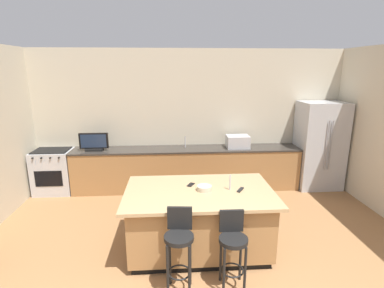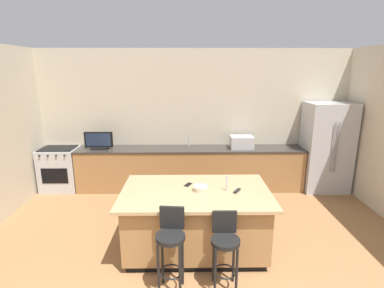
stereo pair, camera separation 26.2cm
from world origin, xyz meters
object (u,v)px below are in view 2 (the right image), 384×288
(fruit_bowl, at_px, (201,188))
(refrigerator, at_px, (326,147))
(bar_stool_right, at_px, (225,245))
(tv_remote, at_px, (237,191))
(tv_monitor, at_px, (99,141))
(bar_stool_left, at_px, (171,243))
(range_oven, at_px, (60,169))
(kitchen_island, at_px, (196,220))
(microwave, at_px, (242,142))
(cell_phone, at_px, (188,185))

(fruit_bowl, bearing_deg, refrigerator, 38.71)
(bar_stool_right, xyz_separation_m, tv_remote, (0.25, 0.74, 0.37))
(tv_monitor, xyz_separation_m, tv_remote, (2.55, -2.26, -0.16))
(bar_stool_left, xyz_separation_m, tv_remote, (0.88, 0.77, 0.31))
(fruit_bowl, bearing_deg, tv_monitor, 132.74)
(refrigerator, relative_size, range_oven, 2.03)
(bar_stool_right, bearing_deg, tv_monitor, 128.03)
(tv_monitor, height_order, tv_remote, tv_monitor)
(kitchen_island, xyz_separation_m, range_oven, (-2.87, 2.27, -0.00))
(range_oven, distance_m, bar_stool_right, 4.42)
(refrigerator, relative_size, bar_stool_left, 1.85)
(tv_monitor, distance_m, tv_remote, 3.41)
(range_oven, bearing_deg, tv_monitor, -3.26)
(kitchen_island, bearing_deg, refrigerator, 38.04)
(range_oven, relative_size, microwave, 1.94)
(kitchen_island, distance_m, bar_stool_right, 0.85)
(bar_stool_right, height_order, tv_remote, bar_stool_right)
(kitchen_island, distance_m, cell_phone, 0.51)
(tv_remote, bearing_deg, bar_stool_right, -75.77)
(tv_monitor, height_order, bar_stool_left, tv_monitor)
(range_oven, height_order, microwave, microwave)
(kitchen_island, relative_size, fruit_bowl, 9.92)
(range_oven, xyz_separation_m, microwave, (3.91, 0.00, 0.58))
(bar_stool_right, distance_m, tv_remote, 0.86)
(refrigerator, relative_size, bar_stool_right, 2.00)
(refrigerator, height_order, bar_stool_right, refrigerator)
(kitchen_island, bearing_deg, fruit_bowl, 1.82)
(bar_stool_right, xyz_separation_m, fruit_bowl, (-0.25, 0.78, 0.39))
(tv_remote, bearing_deg, refrigerator, 77.53)
(microwave, relative_size, tv_remote, 2.82)
(refrigerator, xyz_separation_m, microwave, (-1.80, 0.06, 0.10))
(microwave, bearing_deg, tv_remote, -101.41)
(bar_stool_left, distance_m, cell_phone, 1.08)
(range_oven, height_order, cell_phone, range_oven)
(tv_monitor, bearing_deg, refrigerator, -0.06)
(range_oven, height_order, bar_stool_left, bar_stool_left)
(refrigerator, xyz_separation_m, bar_stool_right, (-2.51, -2.99, -0.38))
(kitchen_island, distance_m, bar_stool_left, 0.88)
(microwave, xyz_separation_m, fruit_bowl, (-0.97, -2.27, -0.09))
(bar_stool_right, distance_m, fruit_bowl, 0.91)
(tv_monitor, distance_m, bar_stool_left, 3.49)
(refrigerator, bearing_deg, bar_stool_left, -136.07)
(kitchen_island, relative_size, tv_remote, 12.18)
(bar_stool_left, height_order, bar_stool_right, bar_stool_left)
(kitchen_island, bearing_deg, microwave, 65.48)
(kitchen_island, xyz_separation_m, bar_stool_right, (0.32, -0.78, 0.09))
(microwave, relative_size, bar_stool_left, 0.47)
(cell_phone, bearing_deg, kitchen_island, -36.04)
(cell_phone, bearing_deg, tv_monitor, 160.68)
(range_oven, distance_m, bar_stool_left, 4.01)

